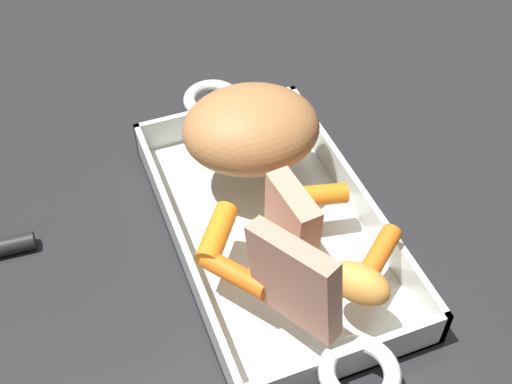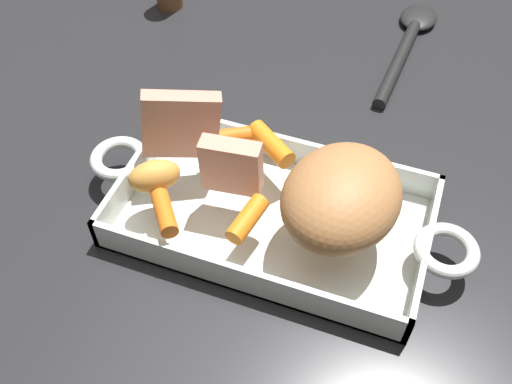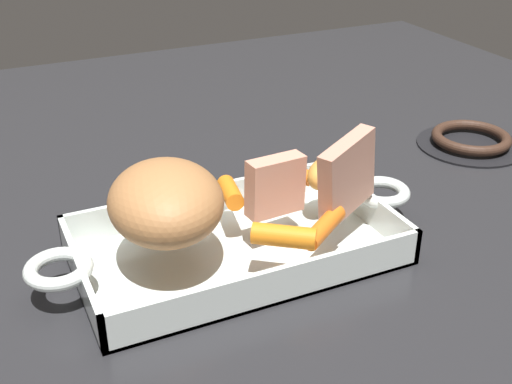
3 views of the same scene
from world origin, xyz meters
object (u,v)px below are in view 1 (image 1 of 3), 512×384
roasting_dish (272,226)px  roast_slice_outer (291,218)px  baby_carrot_northwest (319,195)px  potato_near_roast (359,283)px  pork_roast (251,129)px  baby_carrot_long (379,254)px  baby_carrot_southwest (235,274)px  baby_carrot_center_right (217,234)px  roast_slice_thick (294,281)px

roasting_dish → roast_slice_outer: size_ratio=6.88×
roasting_dish → baby_carrot_northwest: (0.01, 0.04, 0.04)m
roasting_dish → potato_near_roast: bearing=13.2°
roasting_dish → roast_slice_outer: 0.08m
pork_roast → baby_carrot_long: bearing=19.0°
baby_carrot_southwest → potato_near_roast: (0.05, 0.09, 0.01)m
potato_near_roast → baby_carrot_southwest: bearing=-119.8°
baby_carrot_southwest → roasting_dish: bearing=137.8°
baby_carrot_southwest → baby_carrot_northwest: baby_carrot_northwest is taller
baby_carrot_southwest → potato_near_roast: potato_near_roast is taller
baby_carrot_long → baby_carrot_northwest: (-0.08, -0.02, 0.00)m
baby_carrot_long → baby_carrot_center_right: baby_carrot_center_right is taller
baby_carrot_long → baby_carrot_southwest: same height
baby_carrot_northwest → baby_carrot_center_right: (0.01, -0.11, 0.00)m
roast_slice_outer → baby_carrot_southwest: (0.02, -0.06, -0.02)m
pork_roast → baby_carrot_long: size_ratio=2.41×
baby_carrot_long → roasting_dish: bearing=-146.1°
roasting_dish → baby_carrot_southwest: 0.10m
roast_slice_thick → roast_slice_outer: bearing=158.2°
roast_slice_thick → baby_carrot_northwest: roast_slice_thick is taller
roast_slice_thick → baby_carrot_southwest: size_ratio=1.27×
roast_slice_outer → baby_carrot_northwest: bearing=127.2°
roast_slice_thick → baby_carrot_southwest: roast_slice_thick is taller
roast_slice_thick → pork_roast: bearing=169.5°
roast_slice_thick → baby_carrot_northwest: bearing=145.1°
pork_roast → baby_carrot_center_right: pork_roast is taller
roasting_dish → roast_slice_thick: size_ratio=5.25×
roasting_dish → baby_carrot_center_right: (0.02, -0.06, 0.04)m
baby_carrot_southwest → baby_carrot_long: bearing=78.7°
roast_slice_thick → baby_carrot_center_right: 0.10m
roasting_dish → baby_carrot_long: bearing=33.9°
pork_roast → roast_slice_thick: roast_slice_thick is taller
pork_roast → roast_slice_thick: 0.19m
roasting_dish → baby_carrot_southwest: size_ratio=6.67×
roast_slice_outer → baby_carrot_center_right: 0.07m
roast_slice_outer → baby_carrot_center_right: bearing=-109.3°
baby_carrot_long → potato_near_roast: size_ratio=1.03×
roast_slice_outer → potato_near_roast: size_ratio=1.14×
potato_near_roast → baby_carrot_northwest: bearing=172.4°
baby_carrot_northwest → baby_carrot_center_right: 0.11m
pork_roast → baby_carrot_center_right: bearing=-35.9°
roasting_dish → baby_carrot_southwest: bearing=-42.2°
potato_near_roast → roast_slice_thick: bearing=-96.4°
baby_carrot_center_right → potato_near_roast: bearing=43.3°
roast_slice_thick → potato_near_roast: 0.06m
baby_carrot_southwest → roast_slice_thick: bearing=36.5°
roast_slice_outer → baby_carrot_long: bearing=52.7°
potato_near_roast → baby_carrot_center_right: bearing=-136.7°
baby_carrot_long → baby_carrot_center_right: (-0.07, -0.13, 0.00)m
pork_roast → baby_carrot_southwest: size_ratio=2.11×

